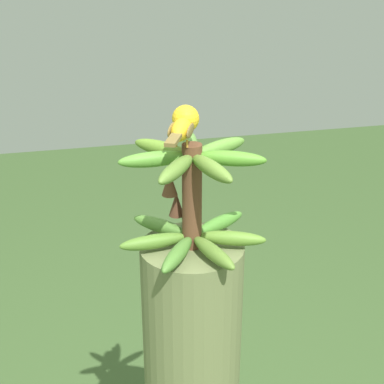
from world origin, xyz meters
The scene contains 2 objects.
banana_bunch centered at (0.00, 0.00, 1.26)m, with size 0.34×0.34×0.25m.
perched_bird centered at (0.02, -0.01, 1.43)m, with size 0.11×0.20×0.08m.
Camera 1 is at (0.27, 1.16, 1.80)m, focal length 54.03 mm.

